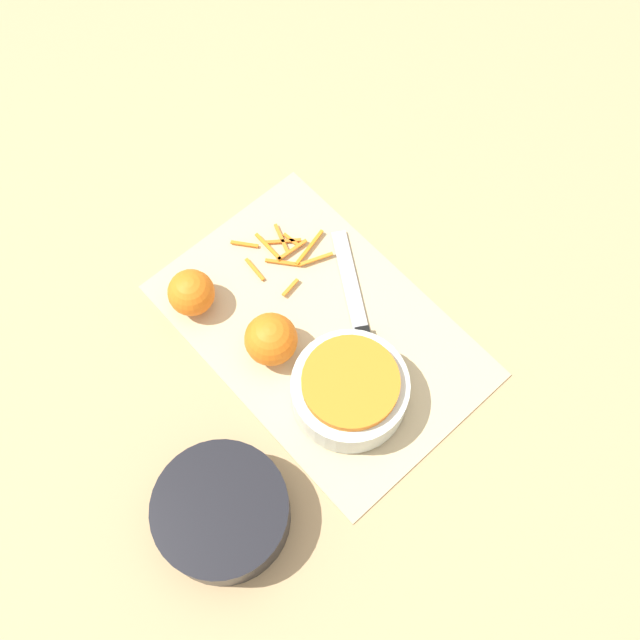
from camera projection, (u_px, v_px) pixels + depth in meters
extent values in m
plane|color=tan|center=(320.00, 330.00, 1.06)|extent=(4.00, 4.00, 0.00)
cube|color=#CCB284|center=(320.00, 330.00, 1.06)|extent=(0.46, 0.30, 0.01)
cylinder|color=silver|center=(350.00, 391.00, 0.99)|extent=(0.16, 0.16, 0.06)
cylinder|color=orange|center=(351.00, 383.00, 0.96)|extent=(0.13, 0.13, 0.02)
cylinder|color=black|center=(222.00, 512.00, 0.92)|extent=(0.17, 0.17, 0.07)
cube|color=black|center=(369.00, 363.00, 1.03)|extent=(0.10, 0.07, 0.02)
cube|color=#B2B2B7|center=(349.00, 280.00, 1.09)|extent=(0.15, 0.10, 0.00)
sphere|color=orange|center=(271.00, 339.00, 1.01)|extent=(0.07, 0.07, 0.07)
sphere|color=orange|center=(191.00, 293.00, 1.04)|extent=(0.07, 0.07, 0.07)
cube|color=orange|center=(283.00, 241.00, 1.11)|extent=(0.04, 0.05, 0.00)
cube|color=orange|center=(292.00, 240.00, 1.11)|extent=(0.03, 0.01, 0.00)
cube|color=orange|center=(281.00, 238.00, 1.12)|extent=(0.05, 0.02, 0.00)
cube|color=orange|center=(245.00, 244.00, 1.11)|extent=(0.04, 0.03, 0.00)
cube|color=orange|center=(255.00, 269.00, 1.09)|extent=(0.04, 0.01, 0.00)
cube|color=orange|center=(290.00, 287.00, 1.08)|extent=(0.01, 0.03, 0.00)
cube|color=orange|center=(268.00, 247.00, 1.11)|extent=(0.06, 0.01, 0.00)
cube|color=orange|center=(310.00, 247.00, 1.11)|extent=(0.02, 0.07, 0.00)
cube|color=orange|center=(317.00, 259.00, 1.10)|extent=(0.02, 0.05, 0.00)
cube|color=orange|center=(283.00, 262.00, 1.10)|extent=(0.04, 0.04, 0.00)
cube|color=orange|center=(292.00, 250.00, 1.10)|extent=(0.01, 0.05, 0.00)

